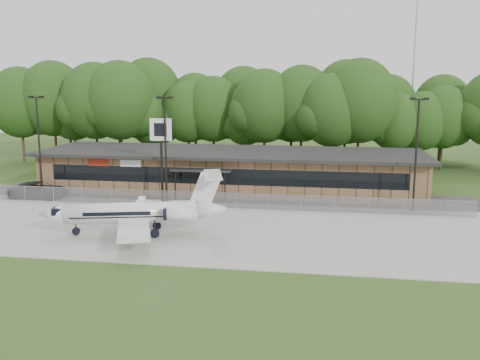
% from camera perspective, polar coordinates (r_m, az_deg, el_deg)
% --- Properties ---
extents(ground, '(160.00, 160.00, 0.00)m').
position_cam_1_polar(ground, '(35.78, -7.85, -8.53)').
color(ground, '#374C1B').
rests_on(ground, ground).
extents(apron, '(64.00, 18.00, 0.08)m').
position_cam_1_polar(apron, '(43.12, -4.73, -5.11)').
color(apron, '#9E9B93').
rests_on(apron, ground).
extents(parking_lot, '(50.00, 9.00, 0.06)m').
position_cam_1_polar(parking_lot, '(54.02, -1.78, -1.90)').
color(parking_lot, '#383835').
rests_on(parking_lot, ground).
extents(terminal, '(41.00, 11.65, 4.30)m').
position_cam_1_polar(terminal, '(57.91, -0.96, 1.10)').
color(terminal, brown).
rests_on(terminal, ground).
extents(fence, '(46.00, 0.04, 1.52)m').
position_cam_1_polar(fence, '(49.56, -2.79, -2.15)').
color(fence, gray).
rests_on(fence, ground).
extents(treeline, '(72.00, 12.00, 15.00)m').
position_cam_1_polar(treeline, '(75.09, 1.50, 7.33)').
color(treeline, '#1D3912').
rests_on(treeline, ground).
extents(radio_mast, '(0.20, 0.20, 25.00)m').
position_cam_1_polar(radio_mast, '(81.16, 17.99, 10.60)').
color(radio_mast, gray).
rests_on(radio_mast, ground).
extents(light_pole_left, '(1.55, 0.30, 10.23)m').
position_cam_1_polar(light_pole_left, '(56.62, -20.67, 4.10)').
color(light_pole_left, black).
rests_on(light_pole_left, ground).
extents(light_pole_mid, '(1.55, 0.30, 10.23)m').
position_cam_1_polar(light_pole_mid, '(51.40, -7.96, 4.09)').
color(light_pole_mid, black).
rests_on(light_pole_mid, ground).
extents(light_pole_right, '(1.55, 0.30, 10.23)m').
position_cam_1_polar(light_pole_right, '(49.72, 18.32, 3.45)').
color(light_pole_right, black).
rests_on(light_pole_right, ground).
extents(business_jet, '(14.17, 12.74, 4.80)m').
position_cam_1_polar(business_jet, '(41.42, -10.78, -3.51)').
color(business_jet, silver).
rests_on(business_jet, ground).
extents(suv, '(6.03, 2.91, 1.65)m').
position_cam_1_polar(suv, '(57.46, -20.68, -1.02)').
color(suv, '#292A2C').
rests_on(suv, ground).
extents(pole_sign, '(2.14, 0.36, 8.14)m').
position_cam_1_polar(pole_sign, '(51.81, -8.43, 4.41)').
color(pole_sign, black).
rests_on(pole_sign, ground).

